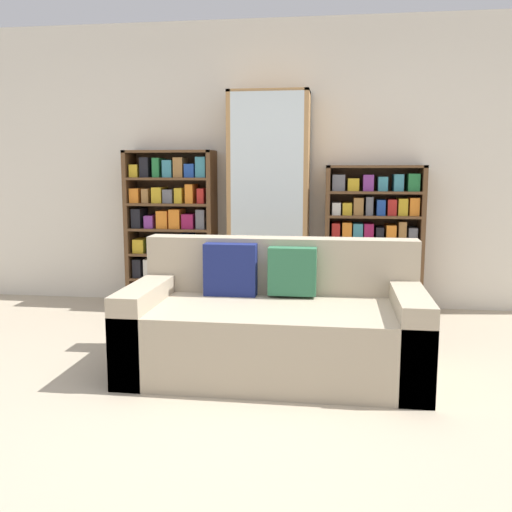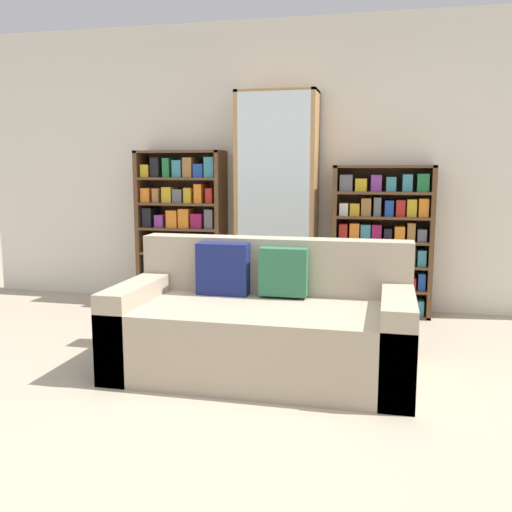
% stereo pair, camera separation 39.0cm
% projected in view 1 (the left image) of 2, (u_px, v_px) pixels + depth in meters
% --- Properties ---
extents(ground_plane, '(16.00, 16.00, 0.00)m').
position_uv_depth(ground_plane, '(233.00, 410.00, 3.15)').
color(ground_plane, tan).
extents(wall_back, '(6.41, 0.06, 2.70)m').
position_uv_depth(wall_back, '(280.00, 166.00, 5.47)').
color(wall_back, silver).
rests_on(wall_back, ground).
extents(couch, '(1.89, 0.97, 0.84)m').
position_uv_depth(couch, '(275.00, 326.00, 3.75)').
color(couch, tan).
rests_on(couch, ground).
extents(bookshelf_left, '(0.85, 0.32, 1.49)m').
position_uv_depth(bookshelf_left, '(172.00, 230.00, 5.50)').
color(bookshelf_left, brown).
rests_on(bookshelf_left, ground).
extents(display_cabinet, '(0.74, 0.36, 2.02)m').
position_uv_depth(display_cabinet, '(269.00, 203.00, 5.32)').
color(display_cabinet, '#AD7F4C').
rests_on(display_cabinet, ground).
extents(bookshelf_right, '(0.88, 0.32, 1.35)m').
position_uv_depth(bookshelf_right, '(373.00, 241.00, 5.25)').
color(bookshelf_right, brown).
rests_on(bookshelf_right, ground).
extents(wine_bottle, '(0.08, 0.08, 0.39)m').
position_uv_depth(wine_bottle, '(329.00, 314.00, 4.60)').
color(wine_bottle, '#143819').
rests_on(wine_bottle, ground).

